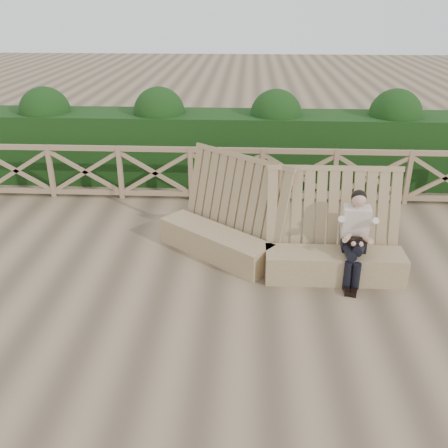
{
  "coord_description": "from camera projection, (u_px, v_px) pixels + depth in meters",
  "views": [
    {
      "loc": [
        0.45,
        -5.94,
        3.86
      ],
      "look_at": [
        0.12,
        0.4,
        0.9
      ],
      "focal_mm": 40.0,
      "sensor_mm": 36.0,
      "label": 1
    }
  ],
  "objects": [
    {
      "name": "bench",
      "position": [
        274.0,
        241.0,
        7.64
      ],
      "size": [
        3.74,
        1.9,
        1.57
      ],
      "rotation": [
        0.0,
        0.0,
        -0.26
      ],
      "color": "#806749",
      "rests_on": "ground"
    },
    {
      "name": "hedge",
      "position": [
        229.0,
        148.0,
        10.96
      ],
      "size": [
        12.0,
        1.2,
        1.5
      ],
      "primitive_type": "cube",
      "color": "black",
      "rests_on": "ground"
    },
    {
      "name": "ground",
      "position": [
        214.0,
        294.0,
        7.02
      ],
      "size": [
        60.0,
        60.0,
        0.0
      ],
      "primitive_type": "plane",
      "color": "brown",
      "rests_on": "ground"
    },
    {
      "name": "woman",
      "position": [
        355.0,
        234.0,
        7.11
      ],
      "size": [
        0.4,
        0.83,
        1.35
      ],
      "rotation": [
        0.0,
        0.0,
        -0.07
      ],
      "color": "black",
      "rests_on": "ground"
    },
    {
      "name": "guardrail",
      "position": [
        226.0,
        174.0,
        9.96
      ],
      "size": [
        10.1,
        0.09,
        1.1
      ],
      "color": "#8F7353",
      "rests_on": "ground"
    }
  ]
}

